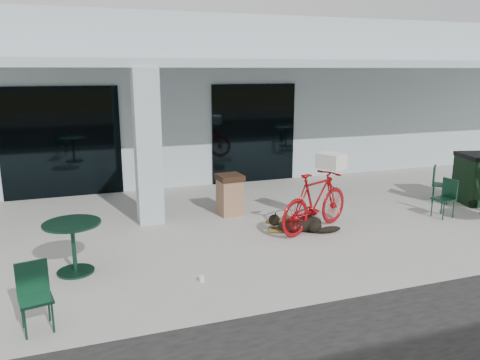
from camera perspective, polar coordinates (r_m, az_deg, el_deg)
name	(u,v)px	position (r m, az deg, el deg)	size (l,w,h in m)	color
ground	(258,252)	(8.20, 2.25, -8.77)	(80.00, 80.00, 0.00)	#A3A29A
building	(165,95)	(15.84, -9.13, 10.16)	(22.00, 7.00, 4.50)	#A4B2B9
storefront_glass_left	(61,143)	(12.18, -20.94, 4.27)	(2.80, 0.06, 2.70)	black
storefront_glass_right	(254,134)	(13.01, 1.69, 5.67)	(2.40, 0.06, 2.70)	black
column	(148,147)	(9.58, -11.19, 3.93)	(0.50, 0.50, 3.12)	#A4B2B9
overhang	(202,64)	(11.03, -4.63, 13.95)	(22.00, 2.80, 0.18)	#A4B2B9
bicycle	(316,201)	(9.20, 9.19, -2.57)	(0.55, 1.96, 1.18)	#9D0C11
laundry_basket	(331,161)	(9.39, 11.03, 2.30)	(0.50, 0.37, 0.30)	white
dog	(300,223)	(9.18, 7.31, -5.23)	(1.08, 0.36, 0.36)	black
cup_near_dog	(202,279)	(7.14, -4.68, -11.90)	(0.07, 0.07, 0.09)	white
cafe_table_near	(74,248)	(7.71, -19.61, -7.78)	(0.87, 0.87, 0.82)	#123626
cafe_chair_near	(36,299)	(6.26, -23.66, -13.10)	(0.38, 0.41, 0.83)	#123626
cafe_chair_far_a	(441,184)	(12.03, 23.33, -0.50)	(0.39, 0.43, 0.87)	#123626
cafe_chair_far_b	(444,198)	(10.84, 23.56, -2.07)	(0.37, 0.41, 0.82)	#123626
trash_receptacle	(230,195)	(10.11, -1.27, -1.80)	(0.52, 0.52, 0.89)	#91684B
wheeled_bin	(476,179)	(12.29, 26.83, 0.16)	(0.72, 0.92, 1.17)	black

